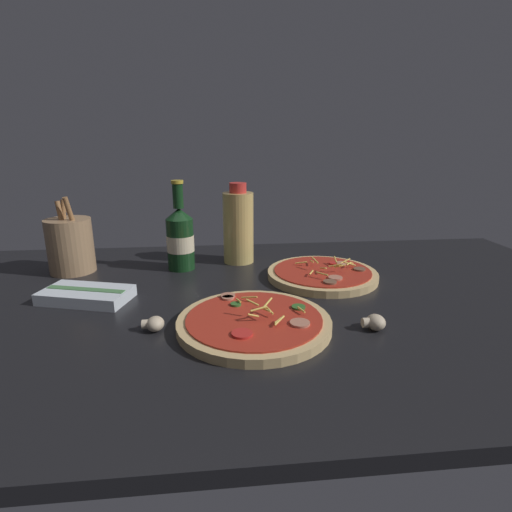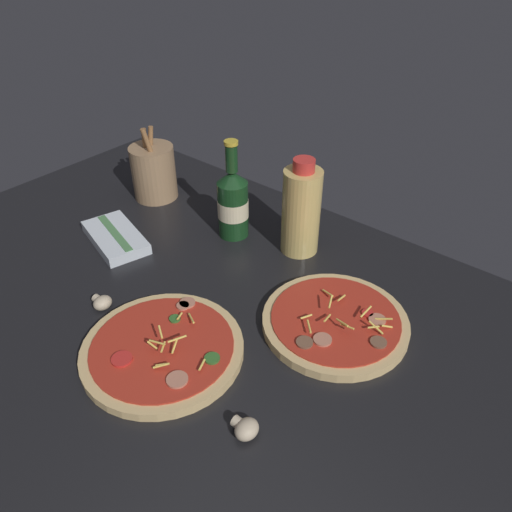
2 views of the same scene
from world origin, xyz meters
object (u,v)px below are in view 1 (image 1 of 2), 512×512
(pizza_far, at_px, (322,274))
(beer_bottle, at_px, (180,238))
(mushroom_left, at_px, (154,324))
(oil_bottle, at_px, (238,226))
(dish_towel, at_px, (86,295))
(mushroom_right, at_px, (375,322))
(utensil_crock, at_px, (70,245))
(pizza_near, at_px, (254,322))

(pizza_far, xyz_separation_m, beer_bottle, (-0.35, 0.11, 0.07))
(pizza_far, xyz_separation_m, mushroom_left, (-0.37, -0.24, 0.00))
(oil_bottle, bearing_deg, beer_bottle, -162.91)
(pizza_far, xyz_separation_m, dish_towel, (-0.53, -0.08, 0.00))
(mushroom_right, bearing_deg, pizza_far, 94.43)
(pizza_far, height_order, dish_towel, pizza_far)
(mushroom_right, height_order, utensil_crock, utensil_crock)
(beer_bottle, relative_size, mushroom_left, 5.92)
(pizza_near, xyz_separation_m, mushroom_right, (0.21, -0.03, 0.00))
(pizza_near, distance_m, beer_bottle, 0.39)
(oil_bottle, relative_size, utensil_crock, 1.11)
(mushroom_left, bearing_deg, pizza_near, -1.72)
(pizza_near, height_order, dish_towel, pizza_near)
(mushroom_right, bearing_deg, mushroom_left, 174.82)
(beer_bottle, bearing_deg, pizza_near, -66.42)
(pizza_far, distance_m, beer_bottle, 0.37)
(mushroom_left, bearing_deg, dish_towel, 136.12)
(oil_bottle, height_order, mushroom_right, oil_bottle)
(oil_bottle, xyz_separation_m, mushroom_right, (0.21, -0.43, -0.09))
(pizza_near, xyz_separation_m, utensil_crock, (-0.43, 0.36, 0.06))
(beer_bottle, bearing_deg, utensil_crock, 179.06)
(pizza_far, distance_m, mushroom_left, 0.44)
(oil_bottle, bearing_deg, pizza_near, -89.55)
(beer_bottle, bearing_deg, pizza_far, -17.78)
(pizza_near, bearing_deg, utensil_crock, 139.96)
(mushroom_left, relative_size, mushroom_right, 0.94)
(beer_bottle, bearing_deg, dish_towel, -133.02)
(pizza_near, distance_m, dish_towel, 0.37)
(pizza_near, distance_m, mushroom_right, 0.21)
(oil_bottle, height_order, mushroom_left, oil_bottle)
(pizza_near, distance_m, oil_bottle, 0.41)
(pizza_near, xyz_separation_m, mushroom_left, (-0.18, 0.01, 0.00))
(beer_bottle, relative_size, mushroom_right, 5.57)
(pizza_far, bearing_deg, dish_towel, -170.90)
(pizza_near, relative_size, beer_bottle, 1.22)
(mushroom_left, xyz_separation_m, mushroom_right, (0.39, -0.04, 0.00))
(dish_towel, bearing_deg, pizza_far, 9.10)
(mushroom_left, relative_size, utensil_crock, 0.20)
(beer_bottle, distance_m, utensil_crock, 0.27)
(beer_bottle, distance_m, dish_towel, 0.28)
(pizza_far, relative_size, dish_towel, 1.33)
(pizza_near, bearing_deg, dish_towel, 154.65)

